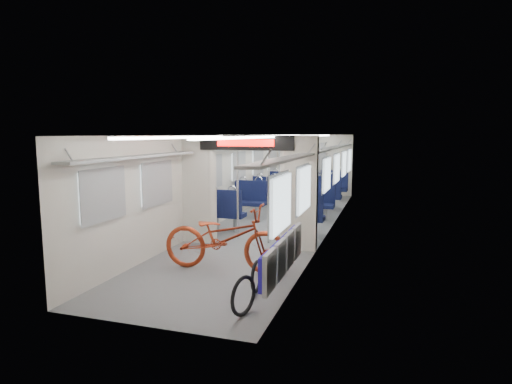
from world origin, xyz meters
TOP-DOWN VIEW (x-y plane):
  - carriage at (0.00, -0.27)m, footprint 12.00×12.02m
  - bicycle at (0.16, -3.69)m, footprint 2.21×0.84m
  - flip_bench at (1.35, -4.40)m, footprint 0.12×2.12m
  - bike_hoop_a at (1.07, -5.35)m, footprint 0.19×0.53m
  - bike_hoop_b at (0.98, -4.51)m, footprint 0.05×0.49m
  - bike_hoop_c at (1.06, -3.64)m, footprint 0.10×0.50m
  - seat_bay_near_left at (-0.93, 0.01)m, footprint 0.94×2.21m
  - seat_bay_near_right at (0.93, 0.19)m, footprint 0.95×2.27m
  - seat_bay_far_left at (-0.93, 3.67)m, footprint 0.90×2.04m
  - seat_bay_far_right at (0.93, 3.73)m, footprint 0.96×2.33m
  - stanchion_near_left at (-0.39, -1.53)m, footprint 0.05×0.05m
  - stanchion_near_right at (0.37, -1.68)m, footprint 0.04×0.04m
  - stanchion_far_left at (-0.34, 1.96)m, footprint 0.04×0.04m
  - stanchion_far_right at (0.42, 1.68)m, footprint 0.05×0.05m

SIDE VIEW (x-z plane):
  - bike_hoop_b at x=0.98m, z-range -0.03..0.46m
  - bike_hoop_c at x=1.06m, z-range -0.03..0.48m
  - bike_hoop_a at x=1.07m, z-range -0.03..0.51m
  - seat_bay_far_left at x=-0.93m, z-range -0.01..1.08m
  - seat_bay_near_left at x=-0.93m, z-range -0.01..1.13m
  - seat_bay_near_right at x=0.93m, z-range -0.01..1.15m
  - bicycle at x=0.16m, z-range 0.00..1.15m
  - seat_bay_far_right at x=0.93m, z-range -0.01..1.16m
  - flip_bench at x=1.35m, z-range 0.31..0.85m
  - stanchion_near_left at x=-0.39m, z-range 0.00..2.30m
  - stanchion_near_right at x=0.37m, z-range 0.00..2.30m
  - stanchion_far_left at x=-0.34m, z-range 0.00..2.30m
  - stanchion_far_right at x=0.42m, z-range 0.00..2.30m
  - carriage at x=0.00m, z-range 0.35..2.66m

